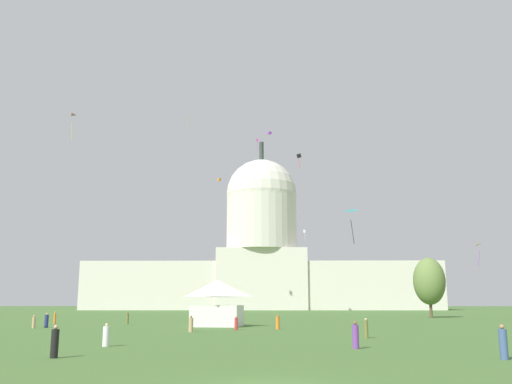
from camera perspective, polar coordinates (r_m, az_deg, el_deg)
The scene contains 24 objects.
capitol_building at distance 217.82m, azimuth 0.58°, elevation -6.58°, with size 135.18×27.90×66.59m.
event_tent at distance 69.80m, azimuth -3.98°, elevation -11.27°, with size 6.68×6.06×5.61m.
tree_east_far at distance 113.74m, azimuth 17.34°, elevation -8.72°, with size 6.26×6.43×11.41m.
person_denim_front_right at distance 32.53m, azimuth 24.02°, elevation -14.00°, with size 0.58×0.58×1.78m.
person_tan_back_center at distance 69.87m, azimuth -21.82°, elevation -12.29°, with size 0.46×0.46×1.48m.
person_olive_front_center at distance 78.29m, azimuth -13.05°, elevation -12.53°, with size 0.41×0.41×1.63m.
person_tan_edge_east at distance 57.06m, azimuth -6.69°, elevation -13.36°, with size 0.64×0.64×1.60m.
person_orange_mid_center at distance 62.44m, azimuth 2.24°, elevation -13.24°, with size 0.43×0.43×1.58m.
person_red_aisle_center at distance 60.79m, azimuth -2.05°, elevation -13.32°, with size 0.41×0.41×1.51m.
person_olive_lawn_far_left at distance 48.12m, azimuth 11.22°, elevation -13.61°, with size 0.48×0.48×1.62m.
person_orange_deep_crowd at distance 82.59m, azimuth -19.93°, elevation -12.07°, with size 0.44×0.44×1.65m.
person_purple_near_tree_west at distance 37.30m, azimuth 10.16°, elevation -14.34°, with size 0.59×0.59×1.73m.
person_white_front_left at distance 39.92m, azimuth -15.11°, elevation -14.07°, with size 0.47×0.47×1.52m.
person_black_mid_left at distance 32.54m, azimuth -19.94°, elevation -14.35°, with size 0.57×0.57×1.72m.
person_navy_back_right at distance 70.86m, azimuth -20.69°, elevation -12.26°, with size 0.55×0.55×1.70m.
kite_violet_high at distance 182.90m, azimuth 1.41°, elevation 6.06°, with size 1.31×1.29×1.01m.
kite_white_mid at distance 185.60m, azimuth 5.02°, elevation -4.06°, with size 1.07×1.04×3.62m.
kite_magenta_high at distance 161.81m, azimuth 0.12°, elevation 5.12°, with size 0.69×0.51×4.03m.
kite_cyan_low at distance 69.02m, azimuth 9.93°, elevation -2.25°, with size 1.69×1.45×4.08m.
kite_black_mid at distance 98.54m, azimuth 4.43°, elevation 3.55°, with size 0.90×0.61×2.68m.
kite_lime_high at distance 160.87m, azimuth -7.02°, elevation 7.42°, with size 1.77×0.75×3.46m.
kite_orange_high at distance 179.36m, azimuth -3.80°, elevation 1.28°, with size 1.15×1.16×0.87m.
kite_pink_mid at distance 94.40m, azimuth -17.97°, elevation 7.12°, with size 1.40×1.58×4.01m.
kite_gold_low at distance 91.93m, azimuth 22.12°, elevation -5.26°, with size 1.34×1.25×3.30m.
Camera 1 is at (-0.07, -20.38, 2.92)m, focal length 39.01 mm.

